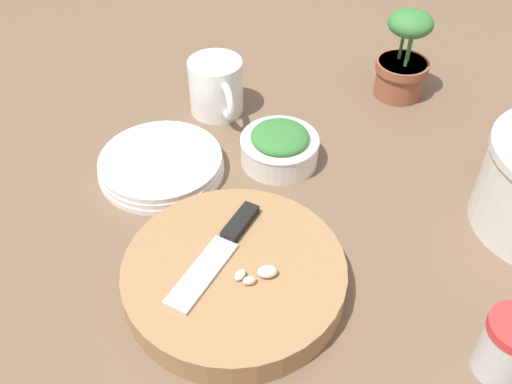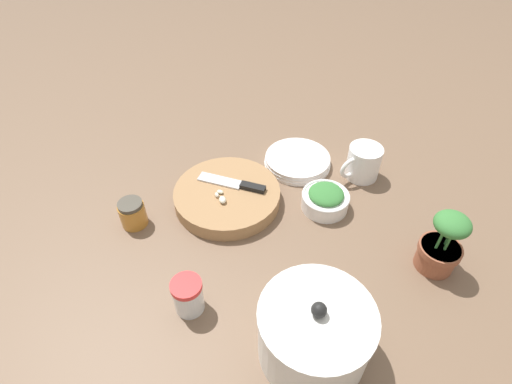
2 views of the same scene
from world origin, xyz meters
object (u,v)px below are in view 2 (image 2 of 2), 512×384
(garlic_cloves, at_px, (221,197))
(honey_jar, at_px, (133,213))
(cutting_board, at_px, (227,196))
(stock_pot, at_px, (314,333))
(coffee_mug, at_px, (363,163))
(plate_stack, at_px, (297,161))
(spice_jar, at_px, (188,296))
(chef_knife, at_px, (236,184))
(herb_bowl, at_px, (325,199))
(potted_herb, at_px, (442,246))

(garlic_cloves, bearing_deg, honey_jar, -21.12)
(cutting_board, height_order, stock_pot, stock_pot)
(coffee_mug, distance_m, plate_stack, 0.19)
(cutting_board, bearing_deg, plate_stack, -174.90)
(cutting_board, bearing_deg, spice_jar, 45.95)
(stock_pot, bearing_deg, honey_jar, -71.72)
(cutting_board, height_order, spice_jar, spice_jar)
(chef_knife, relative_size, honey_jar, 2.28)
(herb_bowl, distance_m, stock_pot, 0.40)
(garlic_cloves, height_order, coffee_mug, coffee_mug)
(coffee_mug, relative_size, potted_herb, 0.81)
(herb_bowl, relative_size, coffee_mug, 0.96)
(herb_bowl, height_order, honey_jar, honey_jar)
(herb_bowl, height_order, potted_herb, potted_herb)
(cutting_board, distance_m, garlic_cloves, 0.04)
(chef_knife, bearing_deg, garlic_cloves, 165.06)
(potted_herb, bearing_deg, honey_jar, -43.33)
(chef_knife, xyz_separation_m, potted_herb, (-0.27, 0.45, 0.02))
(garlic_cloves, distance_m, spice_jar, 0.29)
(cutting_board, height_order, potted_herb, potted_herb)
(chef_knife, height_order, honey_jar, honey_jar)
(coffee_mug, height_order, stock_pot, stock_pot)
(cutting_board, xyz_separation_m, plate_stack, (-0.26, -0.02, -0.01))
(plate_stack, bearing_deg, coffee_mug, 131.00)
(cutting_board, relative_size, spice_jar, 3.33)
(coffee_mug, bearing_deg, spice_jar, 10.90)
(stock_pot, bearing_deg, spice_jar, -53.80)
(honey_jar, xyz_separation_m, stock_pot, (-0.17, 0.51, 0.03))
(cutting_board, xyz_separation_m, honey_jar, (0.24, -0.06, 0.02))
(stock_pot, bearing_deg, cutting_board, -98.92)
(stock_pot, bearing_deg, chef_knife, -102.57)
(chef_knife, relative_size, coffee_mug, 1.26)
(cutting_board, height_order, chef_knife, chef_knife)
(herb_bowl, bearing_deg, plate_stack, -104.77)
(herb_bowl, height_order, spice_jar, spice_jar)
(chef_knife, bearing_deg, honey_jar, 130.27)
(spice_jar, height_order, coffee_mug, coffee_mug)
(herb_bowl, distance_m, honey_jar, 0.50)
(spice_jar, distance_m, plate_stack, 0.55)
(coffee_mug, relative_size, plate_stack, 0.67)
(coffee_mug, relative_size, honey_jar, 1.81)
(spice_jar, bearing_deg, stock_pot, 126.20)
(herb_bowl, relative_size, plate_stack, 0.64)
(chef_knife, height_order, garlic_cloves, garlic_cloves)
(coffee_mug, distance_m, honey_jar, 0.64)
(herb_bowl, height_order, stock_pot, stock_pot)
(coffee_mug, xyz_separation_m, stock_pot, (0.45, 0.33, 0.02))
(spice_jar, bearing_deg, honey_jar, -87.74)
(spice_jar, relative_size, stock_pot, 0.40)
(garlic_cloves, bearing_deg, stock_pot, 84.46)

